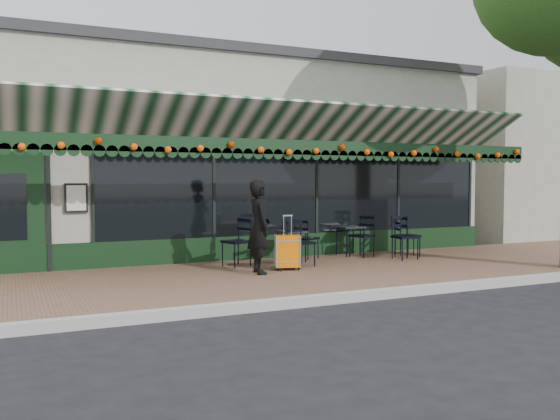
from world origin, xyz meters
name	(u,v)px	position (x,y,z in m)	size (l,w,h in m)	color
ground	(358,300)	(0.00, 0.00, 0.00)	(80.00, 80.00, 0.00)	black
sidewalk	(300,276)	(0.00, 2.00, 0.07)	(18.00, 4.00, 0.15)	brown
curb	(361,296)	(0.00, -0.08, 0.07)	(18.00, 0.16, 0.15)	#9E9E99
restaurant_building	(204,164)	(0.00, 7.84, 2.27)	(12.00, 9.60, 4.50)	gray
neighbor_building_right	(545,164)	(13.00, 8.00, 2.40)	(12.00, 8.00, 4.80)	#A9A694
woman	(259,227)	(-0.76, 2.12, 0.99)	(0.61, 0.40, 1.68)	black
suitcase	(288,252)	(-0.12, 2.27, 0.49)	(0.50, 0.37, 1.02)	orange
cafe_table_a	(350,229)	(2.05, 3.61, 0.74)	(0.53, 0.53, 0.65)	black
cafe_table_b	(292,234)	(0.45, 3.27, 0.73)	(0.52, 0.52, 0.64)	black
chair_a_left	(362,236)	(2.17, 3.31, 0.60)	(0.45, 0.45, 0.90)	black
chair_a_right	(405,238)	(3.22, 3.18, 0.53)	(0.38, 0.38, 0.76)	black
chair_a_front	(405,237)	(2.77, 2.56, 0.62)	(0.47, 0.47, 0.93)	black
chair_a_extra	(407,236)	(3.04, 2.84, 0.61)	(0.46, 0.46, 0.91)	black
chair_b_left	(236,242)	(-0.83, 3.11, 0.62)	(0.47, 0.47, 0.95)	black
chair_b_right	(307,239)	(0.94, 3.56, 0.57)	(0.42, 0.42, 0.85)	black
chair_b_front	(301,243)	(0.31, 2.57, 0.60)	(0.45, 0.45, 0.90)	black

